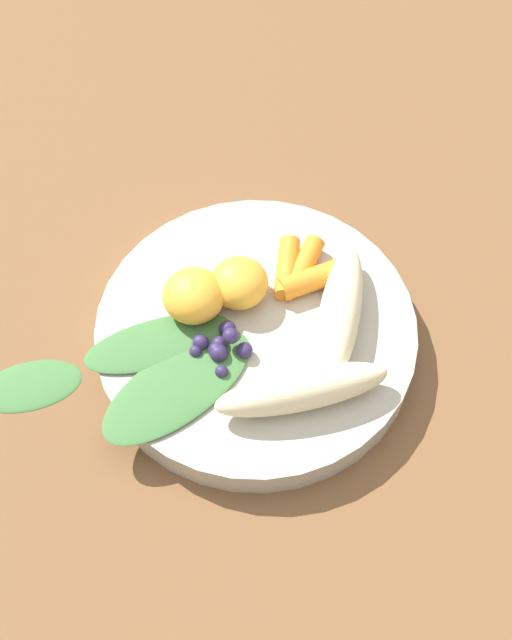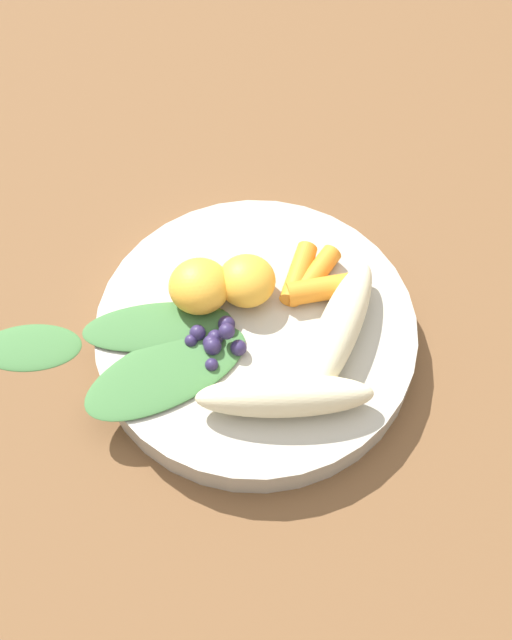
# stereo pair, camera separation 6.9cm
# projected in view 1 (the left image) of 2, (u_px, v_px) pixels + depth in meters

# --- Properties ---
(ground_plane) EXTENTS (2.40, 2.40, 0.00)m
(ground_plane) POSITION_uv_depth(u_px,v_px,m) (256.00, 344.00, 0.73)
(ground_plane) COLOR brown
(bowl) EXTENTS (0.26, 0.26, 0.03)m
(bowl) POSITION_uv_depth(u_px,v_px,m) (256.00, 335.00, 0.72)
(bowl) COLOR #B2AD9E
(bowl) RESTS_ON ground_plane
(banana_peeled_left) EXTENTS (0.14, 0.05, 0.03)m
(banana_peeled_left) POSITION_uv_depth(u_px,v_px,m) (339.00, 316.00, 0.69)
(banana_peeled_left) COLOR beige
(banana_peeled_left) RESTS_ON bowl
(banana_peeled_right) EXTENTS (0.10, 0.13, 0.03)m
(banana_peeled_right) POSITION_uv_depth(u_px,v_px,m) (302.00, 389.00, 0.66)
(banana_peeled_right) COLOR beige
(banana_peeled_right) RESTS_ON bowl
(orange_segment_near) EXTENTS (0.05, 0.05, 0.04)m
(orange_segment_near) POSITION_uv_depth(u_px,v_px,m) (193.00, 297.00, 0.70)
(orange_segment_near) COLOR #F4A833
(orange_segment_near) RESTS_ON bowl
(orange_segment_far) EXTENTS (0.05, 0.05, 0.04)m
(orange_segment_far) POSITION_uv_depth(u_px,v_px,m) (239.00, 283.00, 0.70)
(orange_segment_far) COLOR #F4A833
(orange_segment_far) RESTS_ON bowl
(carrot_front) EXTENTS (0.05, 0.05, 0.02)m
(carrot_front) POSITION_uv_depth(u_px,v_px,m) (312.00, 280.00, 0.72)
(carrot_front) COLOR orange
(carrot_front) RESTS_ON bowl
(carrot_mid_left) EXTENTS (0.05, 0.02, 0.02)m
(carrot_mid_left) POSITION_uv_depth(u_px,v_px,m) (306.00, 262.00, 0.73)
(carrot_mid_left) COLOR orange
(carrot_mid_left) RESTS_ON bowl
(carrot_mid_right) EXTENTS (0.06, 0.03, 0.02)m
(carrot_mid_right) POSITION_uv_depth(u_px,v_px,m) (287.00, 268.00, 0.72)
(carrot_mid_right) COLOR orange
(carrot_mid_right) RESTS_ON bowl
(blueberry_pile) EXTENTS (0.05, 0.05, 0.02)m
(blueberry_pile) POSITION_uv_depth(u_px,v_px,m) (220.00, 346.00, 0.69)
(blueberry_pile) COLOR #2D234C
(blueberry_pile) RESTS_ON bowl
(kale_leaf_left) EXTENTS (0.11, 0.12, 0.01)m
(kale_leaf_left) POSITION_uv_depth(u_px,v_px,m) (159.00, 343.00, 0.69)
(kale_leaf_left) COLOR #3D7038
(kale_leaf_left) RESTS_ON bowl
(kale_leaf_right) EXTENTS (0.15, 0.12, 0.01)m
(kale_leaf_right) POSITION_uv_depth(u_px,v_px,m) (178.00, 386.00, 0.67)
(kale_leaf_right) COLOR #3D7038
(kale_leaf_right) RESTS_ON bowl
(kale_leaf_stray) EXTENTS (0.09, 0.10, 0.01)m
(kale_leaf_stray) POSITION_uv_depth(u_px,v_px,m) (29.00, 385.00, 0.71)
(kale_leaf_stray) COLOR #3D7038
(kale_leaf_stray) RESTS_ON ground_plane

